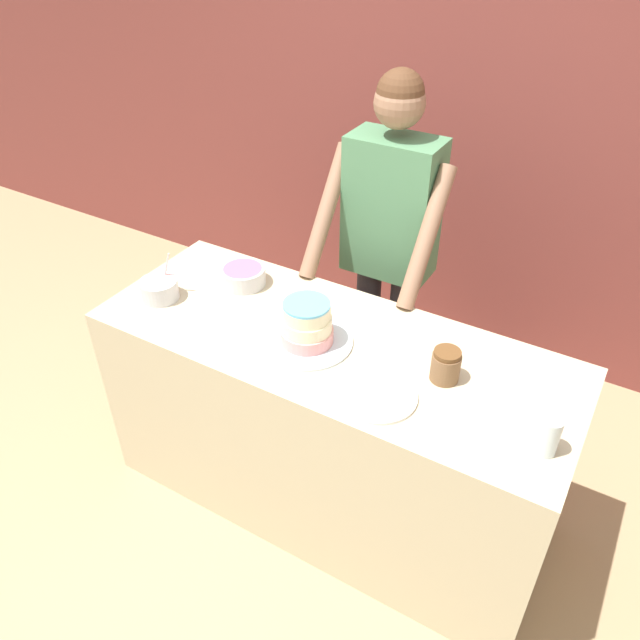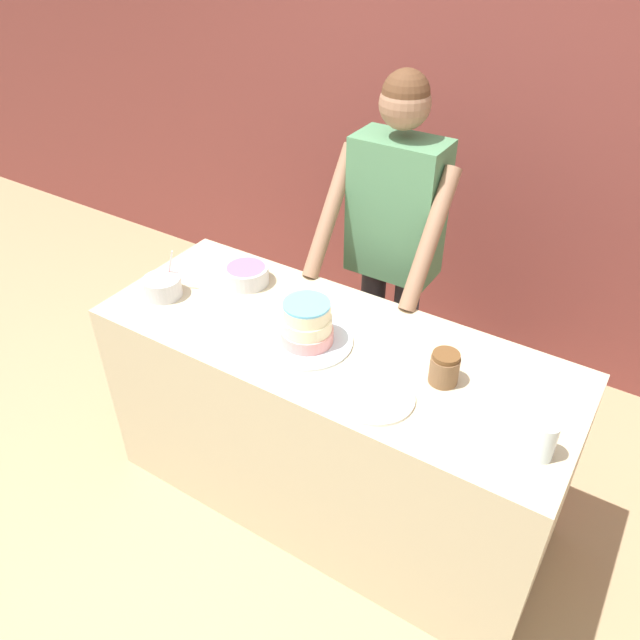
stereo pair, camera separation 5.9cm
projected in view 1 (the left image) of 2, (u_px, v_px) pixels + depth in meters
ground_plane at (287, 552)px, 2.69m from camera, size 14.00×14.00×0.00m
wall_back at (476, 128)px, 3.24m from camera, size 10.00×0.05×2.60m
counter at (330, 424)px, 2.68m from camera, size 1.91×0.73×0.92m
person_baker at (389, 228)px, 2.82m from camera, size 0.55×0.49×1.77m
cake at (307, 326)px, 2.35m from camera, size 0.35×0.35×0.18m
frosting_bowl_pink at (159, 289)px, 2.62m from camera, size 0.16×0.16×0.20m
frosting_bowl_purple at (243, 275)px, 2.71m from camera, size 0.20×0.20×0.08m
drinking_glass at (548, 435)px, 1.91m from camera, size 0.07×0.07×0.14m
ceramic_plate at (378, 396)px, 2.14m from camera, size 0.27×0.27×0.01m
stoneware_jar at (446, 365)px, 2.19m from camera, size 0.10×0.10×0.12m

